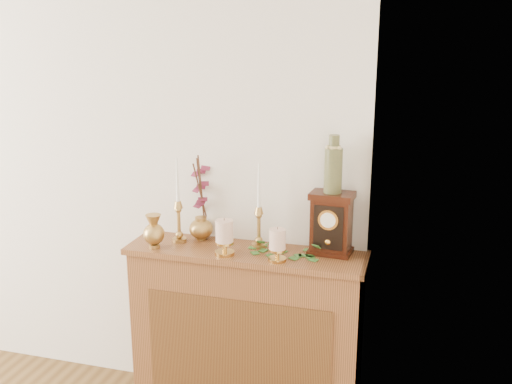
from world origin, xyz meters
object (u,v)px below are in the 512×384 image
(candlestick_center, at_px, (259,220))
(mantel_clock, at_px, (331,224))
(ginger_jar, at_px, (201,200))
(ceramic_vase, at_px, (333,167))
(bud_vase, at_px, (154,232))
(candlestick_left, at_px, (179,215))

(candlestick_center, relative_size, mantel_clock, 1.40)
(ginger_jar, relative_size, ceramic_vase, 1.65)
(mantel_clock, bearing_deg, bud_vase, -163.63)
(candlestick_left, distance_m, ceramic_vase, 0.85)
(mantel_clock, bearing_deg, candlestick_left, -171.21)
(bud_vase, bearing_deg, ginger_jar, 51.13)
(mantel_clock, bearing_deg, candlestick_center, -172.55)
(bud_vase, xyz_separation_m, mantel_clock, (0.89, 0.18, 0.07))
(candlestick_center, xyz_separation_m, mantel_clock, (0.37, 0.02, 0.01))
(candlestick_left, relative_size, ceramic_vase, 1.60)
(ginger_jar, bearing_deg, bud_vase, -128.87)
(candlestick_left, distance_m, mantel_clock, 0.80)
(candlestick_left, height_order, ginger_jar, ginger_jar)
(candlestick_left, height_order, mantel_clock, candlestick_left)
(ginger_jar, bearing_deg, candlestick_center, -10.27)
(candlestick_center, relative_size, bud_vase, 2.48)
(candlestick_center, bearing_deg, ginger_jar, 169.73)
(candlestick_left, distance_m, ginger_jar, 0.15)
(bud_vase, height_order, mantel_clock, mantel_clock)
(candlestick_center, height_order, ginger_jar, ginger_jar)
(candlestick_center, xyz_separation_m, ginger_jar, (-0.34, 0.06, 0.07))
(bud_vase, relative_size, ginger_jar, 0.38)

